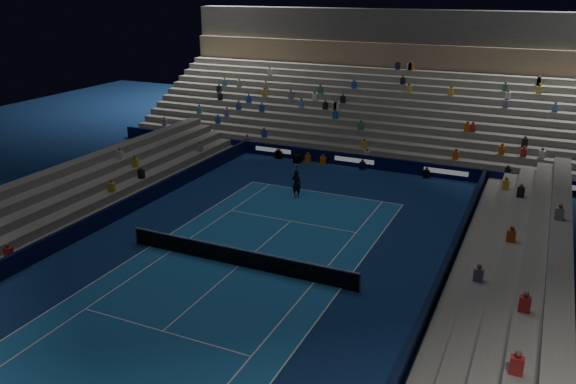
# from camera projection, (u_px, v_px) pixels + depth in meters

# --- Properties ---
(ground) EXTENTS (90.00, 90.00, 0.00)m
(ground) POSITION_uv_depth(u_px,v_px,m) (239.00, 266.00, 29.06)
(ground) COLOR navy
(ground) RESTS_ON ground
(court_surface) EXTENTS (10.97, 23.77, 0.01)m
(court_surface) POSITION_uv_depth(u_px,v_px,m) (239.00, 266.00, 29.06)
(court_surface) COLOR #1C599B
(court_surface) RESTS_ON ground
(sponsor_barrier_far) EXTENTS (44.00, 0.25, 1.00)m
(sponsor_barrier_far) POSITION_uv_depth(u_px,v_px,m) (355.00, 160.00, 44.71)
(sponsor_barrier_far) COLOR #080A32
(sponsor_barrier_far) RESTS_ON ground
(sponsor_barrier_east) EXTENTS (0.25, 37.00, 1.00)m
(sponsor_barrier_east) POSITION_uv_depth(u_px,v_px,m) (433.00, 298.00, 25.10)
(sponsor_barrier_east) COLOR black
(sponsor_barrier_east) RESTS_ON ground
(sponsor_barrier_west) EXTENTS (0.25, 37.00, 1.00)m
(sponsor_barrier_west) POSITION_uv_depth(u_px,v_px,m) (89.00, 225.00, 32.68)
(sponsor_barrier_west) COLOR black
(sponsor_barrier_west) RESTS_ON ground
(grandstand_main) EXTENTS (44.00, 15.20, 11.20)m
(grandstand_main) POSITION_uv_depth(u_px,v_px,m) (389.00, 102.00, 51.77)
(grandstand_main) COLOR slate
(grandstand_main) RESTS_ON ground
(grandstand_east) EXTENTS (5.00, 37.00, 2.50)m
(grandstand_east) POSITION_uv_depth(u_px,v_px,m) (519.00, 307.00, 23.61)
(grandstand_east) COLOR gray
(grandstand_east) RESTS_ON ground
(grandstand_west) EXTENTS (5.00, 37.00, 2.50)m
(grandstand_west) POSITION_uv_depth(u_px,v_px,m) (43.00, 209.00, 33.89)
(grandstand_west) COLOR slate
(grandstand_west) RESTS_ON ground
(tennis_net) EXTENTS (12.90, 0.10, 1.10)m
(tennis_net) POSITION_uv_depth(u_px,v_px,m) (238.00, 257.00, 28.89)
(tennis_net) COLOR #B2B2B7
(tennis_net) RESTS_ON ground
(tennis_player) EXTENTS (0.70, 0.49, 1.86)m
(tennis_player) POSITION_uv_depth(u_px,v_px,m) (296.00, 183.00, 38.23)
(tennis_player) COLOR black
(tennis_player) RESTS_ON ground
(broadcast_camera) EXTENTS (0.61, 1.00, 0.64)m
(broadcast_camera) POSITION_uv_depth(u_px,v_px,m) (297.00, 159.00, 45.75)
(broadcast_camera) COLOR black
(broadcast_camera) RESTS_ON ground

